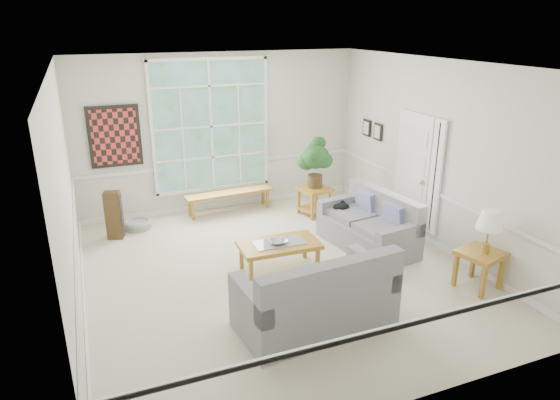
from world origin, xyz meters
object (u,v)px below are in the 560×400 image
(coffee_table, at_px, (279,256))
(end_table, at_px, (314,201))
(loveseat_front, at_px, (315,288))
(side_table, at_px, (478,270))
(loveseat_right, at_px, (368,221))

(coffee_table, xyz_separation_m, end_table, (1.47, 1.86, 0.05))
(loveseat_front, xyz_separation_m, coffee_table, (0.13, 1.48, -0.28))
(side_table, bearing_deg, loveseat_right, 113.33)
(end_table, height_order, side_table, side_table)
(end_table, bearing_deg, side_table, -74.99)
(side_table, bearing_deg, end_table, 105.01)
(loveseat_right, distance_m, coffee_table, 1.67)
(loveseat_front, relative_size, coffee_table, 1.57)
(loveseat_right, relative_size, end_table, 3.14)
(coffee_table, bearing_deg, end_table, 53.40)
(loveseat_right, height_order, coffee_table, loveseat_right)
(loveseat_right, height_order, loveseat_front, loveseat_front)
(end_table, xyz_separation_m, side_table, (0.91, -3.38, 0.01))
(loveseat_front, distance_m, coffee_table, 1.52)
(loveseat_right, distance_m, side_table, 1.88)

